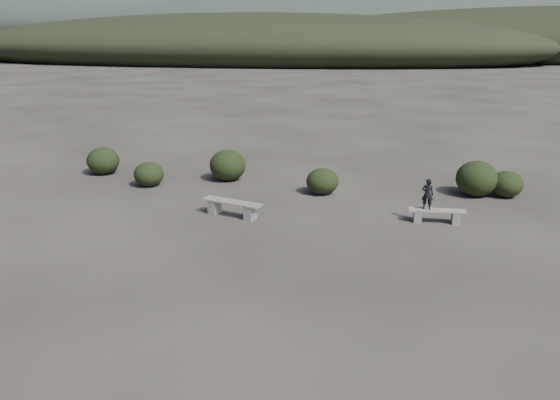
# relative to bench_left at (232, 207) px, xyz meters

# --- Properties ---
(ground) EXTENTS (1200.00, 1200.00, 0.00)m
(ground) POSITION_rel_bench_left_xyz_m (1.71, -5.06, -0.29)
(ground) COLOR #2A2621
(ground) RESTS_ON ground
(bench_left) EXTENTS (1.97, 0.93, 0.48)m
(bench_left) POSITION_rel_bench_left_xyz_m (0.00, 0.00, 0.00)
(bench_left) COLOR slate
(bench_left) RESTS_ON ground
(bench_right) EXTENTS (1.64, 0.41, 0.41)m
(bench_right) POSITION_rel_bench_left_xyz_m (6.04, 0.62, -0.05)
(bench_right) COLOR slate
(bench_right) RESTS_ON ground
(seated_person) EXTENTS (0.35, 0.24, 0.92)m
(seated_person) POSITION_rel_bench_left_xyz_m (5.72, 0.61, 0.57)
(seated_person) COLOR black
(seated_person) RESTS_ON bench_right
(shrub_a) EXTENTS (1.07, 1.07, 0.88)m
(shrub_a) POSITION_rel_bench_left_xyz_m (-3.90, 2.71, 0.15)
(shrub_a) COLOR black
(shrub_a) RESTS_ON ground
(shrub_b) EXTENTS (1.36, 1.36, 1.17)m
(shrub_b) POSITION_rel_bench_left_xyz_m (-1.34, 4.05, 0.29)
(shrub_b) COLOR black
(shrub_b) RESTS_ON ground
(shrub_c) EXTENTS (1.12, 1.12, 0.90)m
(shrub_c) POSITION_rel_bench_left_xyz_m (2.38, 2.94, 0.16)
(shrub_c) COLOR black
(shrub_c) RESTS_ON ground
(shrub_d) EXTENTS (1.38, 1.38, 1.21)m
(shrub_d) POSITION_rel_bench_left_xyz_m (7.53, 3.77, 0.31)
(shrub_d) COLOR black
(shrub_d) RESTS_ON ground
(shrub_e) EXTENTS (1.07, 1.07, 0.89)m
(shrub_e) POSITION_rel_bench_left_xyz_m (8.52, 3.82, 0.15)
(shrub_e) COLOR black
(shrub_e) RESTS_ON ground
(shrub_f) EXTENTS (1.25, 1.25, 1.06)m
(shrub_f) POSITION_rel_bench_left_xyz_m (-6.41, 4.01, 0.24)
(shrub_f) COLOR black
(shrub_f) RESTS_ON ground
(mountain_ridges) EXTENTS (500.00, 400.00, 56.00)m
(mountain_ridges) POSITION_rel_bench_left_xyz_m (-5.77, 334.01, 10.54)
(mountain_ridges) COLOR black
(mountain_ridges) RESTS_ON ground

